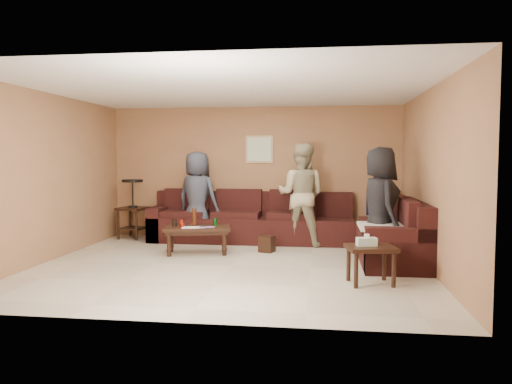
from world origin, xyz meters
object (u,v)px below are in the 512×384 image
(person_middle, at_px, (301,194))
(sectional_sofa, at_px, (294,229))
(waste_bin, at_px, (267,244))
(person_right, at_px, (380,205))
(coffee_table, at_px, (197,231))
(person_left, at_px, (197,197))
(side_table_right, at_px, (370,251))
(end_table_left, at_px, (133,208))

(person_middle, bearing_deg, sectional_sofa, 80.95)
(waste_bin, relative_size, person_right, 0.16)
(sectional_sofa, bearing_deg, coffee_table, -154.67)
(sectional_sofa, bearing_deg, person_middle, 69.29)
(person_right, bearing_deg, waste_bin, 55.41)
(sectional_sofa, relative_size, person_left, 2.81)
(waste_bin, height_order, person_left, person_left)
(coffee_table, height_order, person_left, person_left)
(sectional_sofa, distance_m, side_table_right, 2.55)
(sectional_sofa, bearing_deg, end_table_left, 168.97)
(sectional_sofa, distance_m, waste_bin, 0.63)
(end_table_left, height_order, waste_bin, end_table_left)
(waste_bin, distance_m, person_middle, 1.17)
(sectional_sofa, distance_m, end_table_left, 3.17)
(sectional_sofa, bearing_deg, side_table_right, -65.53)
(coffee_table, relative_size, person_left, 0.69)
(sectional_sofa, height_order, waste_bin, sectional_sofa)
(person_left, distance_m, person_right, 3.41)
(person_left, relative_size, person_right, 0.97)
(coffee_table, bearing_deg, sectional_sofa, 25.33)
(person_left, distance_m, person_middle, 1.89)
(end_table_left, distance_m, person_left, 1.36)
(end_table_left, xyz_separation_m, side_table_right, (4.15, -2.93, -0.18))
(person_middle, bearing_deg, side_table_right, 121.61)
(end_table_left, xyz_separation_m, waste_bin, (2.68, -1.03, -0.46))
(side_table_right, distance_m, person_right, 1.35)
(end_table_left, height_order, person_right, person_right)
(sectional_sofa, relative_size, side_table_right, 7.14)
(sectional_sofa, xyz_separation_m, person_right, (1.31, -1.07, 0.52))
(person_left, bearing_deg, sectional_sofa, -172.89)
(coffee_table, distance_m, person_middle, 1.98)
(waste_bin, bearing_deg, sectional_sofa, 45.80)
(sectional_sofa, bearing_deg, person_left, 168.24)
(side_table_right, distance_m, person_middle, 2.82)
(side_table_right, bearing_deg, person_middle, 109.95)
(person_left, xyz_separation_m, person_right, (3.08, -1.44, 0.02))
(person_right, bearing_deg, person_left, 50.89)
(coffee_table, bearing_deg, person_left, 103.51)
(waste_bin, height_order, person_right, person_right)
(end_table_left, xyz_separation_m, person_right, (4.41, -1.68, 0.26))
(coffee_table, bearing_deg, waste_bin, 14.75)
(coffee_table, xyz_separation_m, person_left, (-0.26, 1.09, 0.45))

